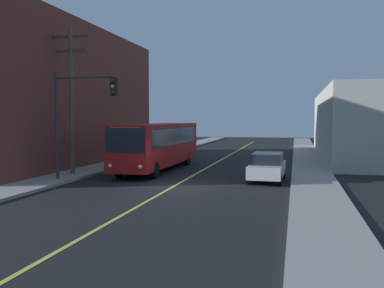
# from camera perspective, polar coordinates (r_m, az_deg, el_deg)

# --- Properties ---
(ground_plane) EXTENTS (120.00, 120.00, 0.00)m
(ground_plane) POSITION_cam_1_polar(r_m,az_deg,el_deg) (23.39, -2.23, -5.45)
(ground_plane) COLOR black
(sidewalk_left) EXTENTS (2.50, 90.00, 0.15)m
(sidewalk_left) POSITION_cam_1_polar(r_m,az_deg,el_deg) (35.13, -9.27, -2.40)
(sidewalk_left) COLOR gray
(sidewalk_left) RESTS_ON ground
(sidewalk_right) EXTENTS (2.50, 90.00, 0.15)m
(sidewalk_right) POSITION_cam_1_polar(r_m,az_deg,el_deg) (32.47, 15.11, -2.95)
(sidewalk_right) COLOR gray
(sidewalk_right) RESTS_ON ground
(lane_stripe_center) EXTENTS (0.16, 60.00, 0.01)m
(lane_stripe_center) POSITION_cam_1_polar(r_m,az_deg,el_deg) (37.95, 3.86, -2.04)
(lane_stripe_center) COLOR #D8CC4C
(lane_stripe_center) RESTS_ON ground
(building_left_brick) EXTENTS (10.00, 23.95, 10.54)m
(building_left_brick) POSITION_cam_1_polar(r_m,az_deg,el_deg) (36.71, -19.25, 5.82)
(building_left_brick) COLOR brown
(building_left_brick) RESTS_ON ground
(city_bus) EXTENTS (2.66, 12.18, 3.20)m
(city_bus) POSITION_cam_1_polar(r_m,az_deg,el_deg) (30.29, -4.39, 0.02)
(city_bus) COLOR maroon
(city_bus) RESTS_ON ground
(parked_car_silver) EXTENTS (1.97, 4.47, 1.62)m
(parked_car_silver) POSITION_cam_1_polar(r_m,az_deg,el_deg) (25.26, 9.78, -2.91)
(parked_car_silver) COLOR #B7B7BC
(parked_car_silver) RESTS_ON ground
(utility_pole_near) EXTENTS (2.40, 0.28, 9.06)m
(utility_pole_near) POSITION_cam_1_polar(r_m,az_deg,el_deg) (28.16, -15.42, 6.46)
(utility_pole_near) COLOR brown
(utility_pole_near) RESTS_ON sidewalk_left
(traffic_signal_left_corner) EXTENTS (3.75, 0.48, 6.00)m
(traffic_signal_left_corner) POSITION_cam_1_polar(r_m,az_deg,el_deg) (25.17, -14.22, 4.90)
(traffic_signal_left_corner) COLOR #2D2D33
(traffic_signal_left_corner) RESTS_ON sidewalk_left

